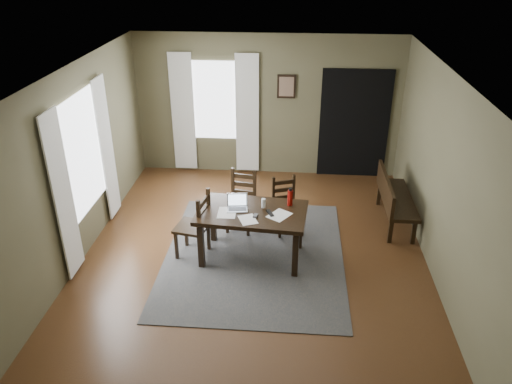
# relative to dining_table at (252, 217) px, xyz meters

# --- Properties ---
(ground) EXTENTS (5.00, 6.00, 0.01)m
(ground) POSITION_rel_dining_table_xyz_m (0.03, 0.04, -0.69)
(ground) COLOR #492C16
(room_shell) EXTENTS (5.02, 6.02, 2.71)m
(room_shell) POSITION_rel_dining_table_xyz_m (0.03, 0.04, 1.12)
(room_shell) COLOR brown
(room_shell) RESTS_ON ground
(rug) EXTENTS (2.60, 3.20, 0.01)m
(rug) POSITION_rel_dining_table_xyz_m (0.03, 0.04, -0.67)
(rug) COLOR #3C3C3C
(rug) RESTS_ON ground
(dining_table) EXTENTS (1.60, 1.04, 0.76)m
(dining_table) POSITION_rel_dining_table_xyz_m (0.00, 0.00, 0.00)
(dining_table) COLOR black
(dining_table) RESTS_ON rug
(chair_end) EXTENTS (0.52, 0.52, 1.02)m
(chair_end) POSITION_rel_dining_table_xyz_m (-0.82, -0.01, -0.18)
(chair_end) COLOR black
(chair_end) RESTS_ON rug
(chair_back_left) EXTENTS (0.49, 0.49, 0.96)m
(chair_back_left) POSITION_rel_dining_table_xyz_m (-0.24, 0.82, -0.21)
(chair_back_left) COLOR black
(chair_back_left) RESTS_ON rug
(chair_back_right) EXTENTS (0.50, 0.50, 0.89)m
(chair_back_right) POSITION_rel_dining_table_xyz_m (0.46, 0.80, -0.24)
(chair_back_right) COLOR black
(chair_back_right) RESTS_ON rug
(bench) EXTENTS (0.46, 1.44, 0.81)m
(bench) POSITION_rel_dining_table_xyz_m (2.18, 1.19, -0.19)
(bench) COLOR black
(bench) RESTS_ON ground
(laptop) EXTENTS (0.32, 0.26, 0.20)m
(laptop) POSITION_rel_dining_table_xyz_m (-0.21, 0.06, 0.15)
(laptop) COLOR #B7B7BC
(laptop) RESTS_ON dining_table
(computer_mouse) EXTENTS (0.07, 0.10, 0.03)m
(computer_mouse) POSITION_rel_dining_table_xyz_m (0.06, -0.16, 0.11)
(computer_mouse) COLOR #3F3F42
(computer_mouse) RESTS_ON dining_table
(tv_remote) EXTENTS (0.12, 0.20, 0.02)m
(tv_remote) POSITION_rel_dining_table_xyz_m (0.26, -0.06, 0.10)
(tv_remote) COLOR black
(tv_remote) RESTS_ON dining_table
(drinking_glass) EXTENTS (0.07, 0.07, 0.13)m
(drinking_glass) POSITION_rel_dining_table_xyz_m (0.15, 0.12, 0.16)
(drinking_glass) COLOR silver
(drinking_glass) RESTS_ON dining_table
(water_bottle) EXTENTS (0.09, 0.09, 0.26)m
(water_bottle) POSITION_rel_dining_table_xyz_m (0.53, 0.22, 0.22)
(water_bottle) COLOR #AD140D
(water_bottle) RESTS_ON dining_table
(paper_a) EXTENTS (0.26, 0.34, 0.00)m
(paper_a) POSITION_rel_dining_table_xyz_m (-0.34, -0.08, 0.10)
(paper_a) COLOR white
(paper_a) RESTS_ON dining_table
(paper_b) EXTENTS (0.38, 0.40, 0.00)m
(paper_b) POSITION_rel_dining_table_xyz_m (0.39, -0.10, 0.10)
(paper_b) COLOR white
(paper_b) RESTS_ON dining_table
(paper_e) EXTENTS (0.31, 0.34, 0.00)m
(paper_e) POSITION_rel_dining_table_xyz_m (-0.03, -0.25, 0.10)
(paper_e) COLOR white
(paper_e) RESTS_ON dining_table
(window_left) EXTENTS (0.01, 1.30, 1.70)m
(window_left) POSITION_rel_dining_table_xyz_m (-2.44, 0.24, 0.77)
(window_left) COLOR white
(window_left) RESTS_ON ground
(window_back) EXTENTS (1.00, 0.01, 1.50)m
(window_back) POSITION_rel_dining_table_xyz_m (-0.97, 3.01, 0.77)
(window_back) COLOR white
(window_back) RESTS_ON ground
(curtain_left_near) EXTENTS (0.03, 0.48, 2.30)m
(curtain_left_near) POSITION_rel_dining_table_xyz_m (-2.41, -0.58, 0.52)
(curtain_left_near) COLOR silver
(curtain_left_near) RESTS_ON ground
(curtain_left_far) EXTENTS (0.03, 0.48, 2.30)m
(curtain_left_far) POSITION_rel_dining_table_xyz_m (-2.41, 1.06, 0.52)
(curtain_left_far) COLOR silver
(curtain_left_far) RESTS_ON ground
(curtain_back_left) EXTENTS (0.44, 0.03, 2.30)m
(curtain_back_left) POSITION_rel_dining_table_xyz_m (-1.59, 2.98, 0.52)
(curtain_back_left) COLOR silver
(curtain_back_left) RESTS_ON ground
(curtain_back_right) EXTENTS (0.44, 0.03, 2.30)m
(curtain_back_right) POSITION_rel_dining_table_xyz_m (-0.35, 2.98, 0.52)
(curtain_back_right) COLOR silver
(curtain_back_right) RESTS_ON ground
(framed_picture) EXTENTS (0.34, 0.03, 0.44)m
(framed_picture) POSITION_rel_dining_table_xyz_m (0.38, 3.01, 1.07)
(framed_picture) COLOR black
(framed_picture) RESTS_ON ground
(doorway_back) EXTENTS (1.30, 0.03, 2.10)m
(doorway_back) POSITION_rel_dining_table_xyz_m (1.68, 3.01, 0.37)
(doorway_back) COLOR black
(doorway_back) RESTS_ON ground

